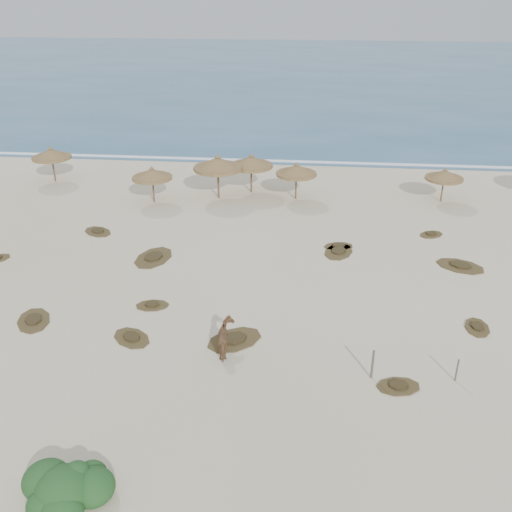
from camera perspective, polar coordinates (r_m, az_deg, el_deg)
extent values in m
plane|color=beige|center=(24.73, 0.65, -8.28)|extent=(160.00, 160.00, 0.00)
cube|color=#275977|center=(96.33, 4.78, 17.86)|extent=(200.00, 100.00, 0.01)
cube|color=white|center=(48.40, 3.39, 9.41)|extent=(70.00, 0.60, 0.01)
cylinder|color=brown|center=(45.81, -19.59, 8.26)|extent=(0.11, 0.11, 2.01)
cylinder|color=brown|center=(45.58, -19.75, 9.26)|extent=(3.34, 3.34, 0.17)
cone|color=brown|center=(45.50, -19.81, 9.63)|extent=(3.23, 3.23, 0.72)
cone|color=brown|center=(45.38, -19.90, 10.15)|extent=(0.34, 0.34, 0.21)
cylinder|color=brown|center=(39.67, -10.24, 6.63)|extent=(0.11, 0.11, 1.91)
cylinder|color=brown|center=(39.41, -10.33, 7.72)|extent=(3.34, 3.34, 0.16)
cone|color=brown|center=(39.32, -10.36, 8.13)|extent=(3.23, 3.23, 0.68)
cone|color=brown|center=(39.20, -10.41, 8.70)|extent=(0.33, 0.33, 0.20)
cylinder|color=brown|center=(39.83, -3.79, 7.42)|extent=(0.13, 0.13, 2.36)
cylinder|color=brown|center=(39.52, -3.84, 8.76)|extent=(4.43, 4.43, 0.20)
cone|color=brown|center=(39.41, -3.85, 9.27)|extent=(4.28, 4.28, 0.84)
cone|color=brown|center=(39.27, -3.87, 9.98)|extent=(0.40, 0.40, 0.25)
cylinder|color=brown|center=(40.89, -0.47, 7.83)|extent=(0.12, 0.12, 2.15)
cylinder|color=brown|center=(40.61, -0.48, 9.02)|extent=(3.57, 3.57, 0.18)
cone|color=brown|center=(40.51, -0.48, 9.47)|extent=(3.45, 3.45, 0.77)
cone|color=brown|center=(40.38, -0.48, 10.10)|extent=(0.37, 0.37, 0.22)
cylinder|color=brown|center=(39.73, 4.02, 7.07)|extent=(0.11, 0.11, 1.97)
cylinder|color=brown|center=(39.47, 4.06, 8.19)|extent=(3.48, 3.48, 0.17)
cone|color=brown|center=(39.38, 4.07, 8.62)|extent=(3.37, 3.37, 0.70)
cone|color=brown|center=(39.25, 4.09, 9.21)|extent=(0.34, 0.34, 0.21)
cylinder|color=brown|center=(41.20, 18.15, 6.40)|extent=(0.10, 0.10, 1.80)
cylinder|color=brown|center=(40.97, 18.29, 7.38)|extent=(3.27, 3.27, 0.15)
cone|color=brown|center=(40.89, 18.35, 7.75)|extent=(3.16, 3.16, 0.64)
cone|color=brown|center=(40.77, 18.42, 8.26)|extent=(0.31, 0.31, 0.19)
imported|color=olive|center=(23.53, -2.99, -8.28)|extent=(1.02, 1.75, 1.39)
cylinder|color=brown|center=(22.68, 11.58, -10.56)|extent=(0.13, 0.13, 1.27)
cylinder|color=brown|center=(23.47, 19.45, -10.72)|extent=(0.09, 0.09, 0.98)
ellipsoid|color=#244F21|center=(18.94, -18.67, -21.29)|extent=(1.70, 1.70, 1.28)
ellipsoid|color=#244F21|center=(18.89, -16.04, -21.33)|extent=(1.36, 1.36, 1.02)
ellipsoid|color=#244F21|center=(19.42, -20.21, -20.29)|extent=(1.45, 1.45, 1.09)
ellipsoid|color=#244F21|center=(18.62, -18.85, -22.96)|extent=(1.28, 1.28, 0.96)
ellipsoid|color=#244F21|center=(18.92, -20.15, -22.30)|extent=(1.19, 1.19, 0.89)
ellipsoid|color=#244F21|center=(19.35, -16.21, -20.30)|extent=(1.02, 1.02, 0.77)
ellipsoid|color=#244F21|center=(18.89, -17.54, -19.90)|extent=(0.77, 0.77, 0.57)
ellipsoid|color=#244F21|center=(18.84, -19.48, -20.26)|extent=(0.68, 0.68, 0.51)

